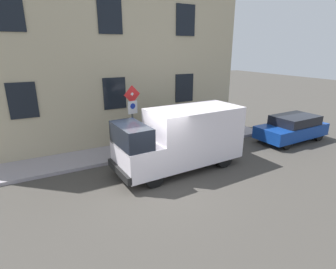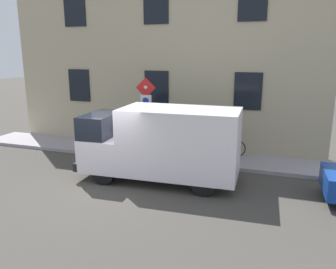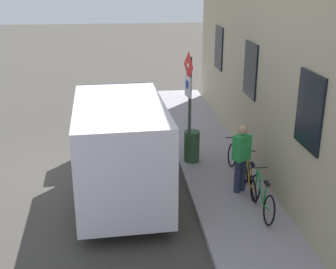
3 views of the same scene
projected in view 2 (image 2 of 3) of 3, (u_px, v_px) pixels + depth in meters
ground_plane at (110, 183)px, 11.19m from camera, size 80.00×80.00×0.00m
sidewalk_slab at (149, 152)px, 14.39m from camera, size 1.99×16.25×0.14m
building_facade at (159, 52)px, 14.64m from camera, size 0.75×14.25×8.54m
sign_post_stacked at (146, 106)px, 13.11m from camera, size 0.18×0.56×3.06m
delivery_van at (162, 142)px, 11.13m from camera, size 2.24×5.42×2.50m
bicycle_green at (224, 146)px, 13.71m from camera, size 0.46×1.71×0.89m
bicycle_orange at (200, 144)px, 14.03m from camera, size 0.46×1.72×0.89m
bicycle_purple at (177, 142)px, 14.35m from camera, size 0.46×1.71×0.89m
pedestrian at (199, 132)px, 13.70m from camera, size 0.48×0.43×1.72m
litter_bin at (145, 145)px, 13.65m from camera, size 0.44×0.44×0.90m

